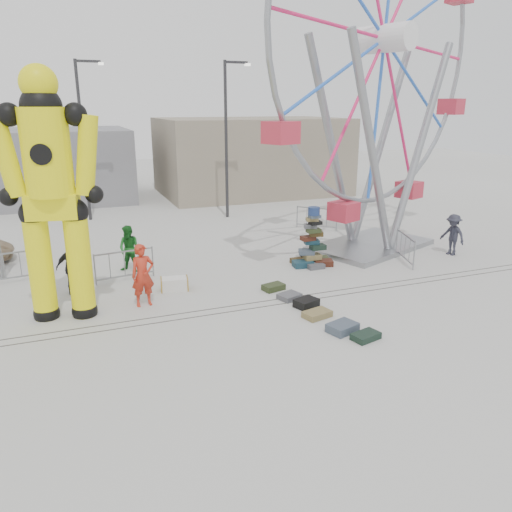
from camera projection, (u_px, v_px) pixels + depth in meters
name	position (u px, v px, depth m)	size (l,w,h in m)	color
ground	(268.00, 315.00, 14.52)	(90.00, 90.00, 0.00)	#9E9E99
track_line_near	(260.00, 307.00, 15.05)	(40.00, 0.04, 0.01)	#47443F
track_line_far	(255.00, 302.00, 15.41)	(40.00, 0.04, 0.01)	#47443F
building_right	(251.00, 156.00, 34.05)	(12.00, 8.00, 5.00)	gray
building_left	(47.00, 165.00, 31.43)	(10.00, 8.00, 4.40)	gray
lamp_post_right	(228.00, 132.00, 25.88)	(1.41, 0.25, 8.00)	#2D2D30
lamp_post_left	(84.00, 133.00, 25.24)	(1.41, 0.25, 8.00)	#2D2D30
suitcase_tower	(312.00, 249.00, 18.87)	(1.65, 1.39, 2.24)	#183A49
crash_test_dummy	(51.00, 188.00, 13.32)	(2.83, 1.24, 7.08)	black
ferris_wheel	(382.00, 68.00, 19.22)	(11.79, 4.83, 14.62)	gray
steamer_trunk	(174.00, 284.00, 16.41)	(0.88, 0.51, 0.41)	silver
row_case_0	(273.00, 287.00, 16.44)	(0.71, 0.45, 0.20)	#2F3A1D
row_case_1	(289.00, 296.00, 15.68)	(0.66, 0.53, 0.17)	#55565D
row_case_2	(306.00, 303.00, 15.05)	(0.69, 0.52, 0.25)	black
row_case_3	(317.00, 314.00, 14.34)	(0.80, 0.51, 0.18)	olive
row_case_4	(342.00, 328.00, 13.41)	(0.79, 0.58, 0.24)	#445161
row_case_5	(366.00, 336.00, 12.98)	(0.75, 0.46, 0.18)	black
barricade_dummy_b	(21.00, 266.00, 17.13)	(2.00, 0.10, 1.10)	gray
barricade_dummy_c	(125.00, 266.00, 17.18)	(2.00, 0.10, 1.10)	gray
barricade_wheel_front	(405.00, 248.00, 19.25)	(2.00, 0.10, 1.10)	gray
barricade_wheel_back	(317.00, 218.00, 24.28)	(2.00, 0.10, 1.10)	gray
pedestrian_red	(143.00, 275.00, 14.95)	(0.70, 0.46, 1.92)	#B62C1A
pedestrian_green	(129.00, 249.00, 18.05)	(0.83, 0.65, 1.71)	#18601E
pedestrian_black	(73.00, 268.00, 15.89)	(1.03, 0.43, 1.77)	black
pedestrian_grey	(453.00, 235.00, 20.09)	(1.08, 0.62, 1.68)	#252632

